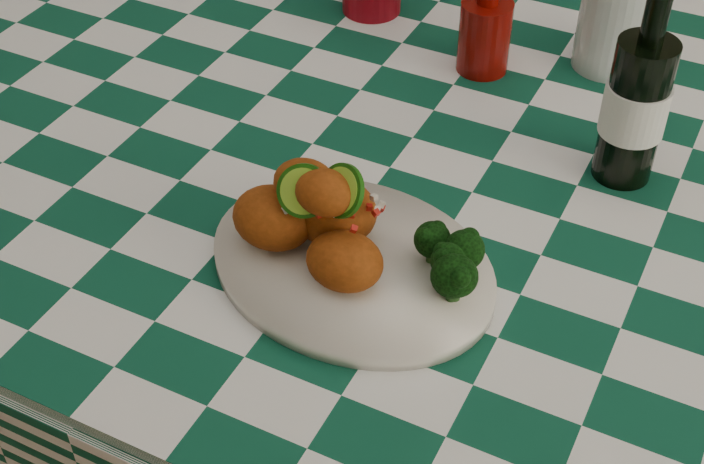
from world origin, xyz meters
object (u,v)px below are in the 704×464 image
at_px(ketchup_bottle, 486,21).
at_px(dining_table, 402,353).
at_px(mason_jar, 616,19).
at_px(plate, 352,265).
at_px(fried_chicken_pile, 330,213).
at_px(beer_bottle, 640,85).
at_px(wooden_chair_left, 407,59).

bearing_deg(ketchup_bottle, dining_table, -95.70).
relative_size(dining_table, mason_jar, 12.21).
xyz_separation_m(plate, fried_chicken_pile, (-0.02, 0.00, 0.06)).
xyz_separation_m(mason_jar, beer_bottle, (0.08, -0.22, 0.05)).
bearing_deg(dining_table, wooden_chair_left, 113.78).
xyz_separation_m(fried_chicken_pile, beer_bottle, (0.23, 0.29, 0.05)).
bearing_deg(wooden_chair_left, dining_table, -51.49).
xyz_separation_m(dining_table, beer_bottle, (0.24, 0.04, 0.51)).
height_order(plate, mason_jar, mason_jar).
bearing_deg(plate, dining_table, 99.15).
bearing_deg(mason_jar, wooden_chair_left, 138.12).
relative_size(plate, beer_bottle, 1.28).
bearing_deg(wooden_chair_left, fried_chicken_pile, -56.42).
relative_size(fried_chicken_pile, beer_bottle, 0.67).
xyz_separation_m(plate, ketchup_bottle, (-0.02, 0.42, 0.06)).
xyz_separation_m(ketchup_bottle, wooden_chair_left, (-0.32, 0.50, -0.42)).
height_order(plate, fried_chicken_pile, fried_chicken_pile).
bearing_deg(mason_jar, dining_table, -121.70).
xyz_separation_m(mason_jar, wooden_chair_left, (-0.47, 0.42, -0.42)).
bearing_deg(fried_chicken_pile, mason_jar, 73.55).
xyz_separation_m(plate, beer_bottle, (0.20, 0.29, 0.11)).
xyz_separation_m(dining_table, wooden_chair_left, (-0.30, 0.68, 0.04)).
bearing_deg(dining_table, plate, -80.85).
bearing_deg(dining_table, ketchup_bottle, 84.30).
xyz_separation_m(plate, wooden_chair_left, (-0.34, 0.93, -0.36)).
distance_m(ketchup_bottle, mason_jar, 0.17).
bearing_deg(beer_bottle, wooden_chair_left, 130.35).
bearing_deg(ketchup_bottle, plate, -87.22).
distance_m(beer_bottle, wooden_chair_left, 0.96).
distance_m(fried_chicken_pile, ketchup_bottle, 0.42).
height_order(ketchup_bottle, wooden_chair_left, ketchup_bottle).
relative_size(dining_table, ketchup_bottle, 11.76).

